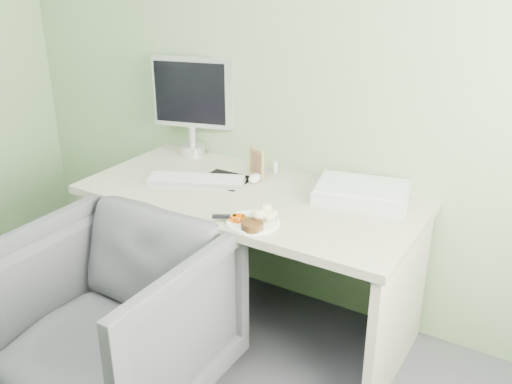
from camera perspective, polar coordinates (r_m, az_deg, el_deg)
The scene contains 15 objects.
wall_back at distance 2.81m, azimuth 3.41°, elevation 14.20°, with size 3.50×3.50×0.00m, color gray.
desk at distance 2.75m, azimuth -0.68°, elevation -3.64°, with size 1.60×0.75×0.73m.
plate at distance 2.38m, azimuth -0.31°, elevation -3.08°, with size 0.22×0.22×0.01m, color white.
steak at distance 2.31m, azimuth -0.38°, elevation -3.37°, with size 0.09×0.09×0.03m, color black.
potato_pile at distance 2.38m, azimuth 0.83°, elevation -2.21°, with size 0.10×0.07×0.05m, color #A4894F.
carrot_heap at distance 2.37m, azimuth -1.93°, elevation -2.54°, with size 0.06×0.05×0.04m, color #D95404.
steak_knife at distance 2.39m, azimuth -2.74°, elevation -2.49°, with size 0.18×0.11×0.01m.
mousepad at distance 2.83m, azimuth -3.15°, elevation 1.24°, with size 0.23×0.21×0.00m, color black.
keyboard at distance 2.80m, azimuth -5.99°, elevation 1.21°, with size 0.46×0.14×0.02m, color white.
computer_mouse at distance 2.80m, azimuth -0.11°, elevation 1.38°, with size 0.06×0.10×0.04m, color white.
photo_frame at distance 2.86m, azimuth 0.07°, elevation 3.00°, with size 0.12×0.01×0.14m, color #A4864C.
eyedrop_bottle at distance 2.91m, azimuth 1.95°, elevation 2.53°, with size 0.02×0.02×0.07m.
scanner at distance 2.64m, azimuth 10.55°, elevation -0.14°, with size 0.42×0.28×0.06m, color silver.
monitor at distance 3.12m, azimuth -6.33°, elevation 9.04°, with size 0.44×0.17×0.54m.
desk_chair at distance 2.50m, azimuth -13.97°, elevation -11.94°, with size 0.81×0.83×0.76m, color #393A3E.
Camera 1 is at (1.30, -0.45, 1.79)m, focal length 40.00 mm.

